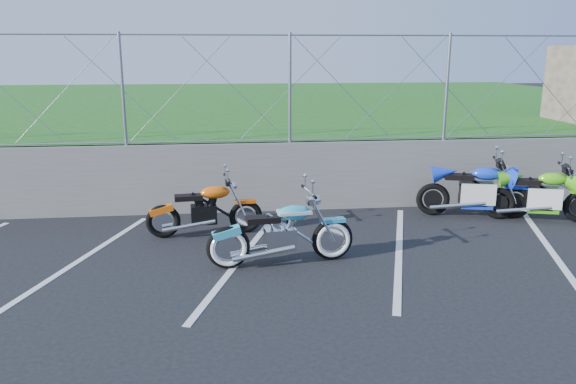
{
  "coord_description": "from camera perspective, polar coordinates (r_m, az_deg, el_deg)",
  "views": [
    {
      "loc": [
        -0.21,
        -6.89,
        2.96
      ],
      "look_at": [
        0.72,
        1.3,
        0.89
      ],
      "focal_mm": 35.0,
      "sensor_mm": 36.0,
      "label": 1
    }
  ],
  "objects": [
    {
      "name": "naked_orange",
      "position": [
        9.33,
        -8.29,
        -1.95
      ],
      "size": [
        1.91,
        0.65,
        0.95
      ],
      "rotation": [
        0.0,
        0.0,
        0.1
      ],
      "color": "black",
      "rests_on": "ground"
    },
    {
      "name": "retaining_wall",
      "position": [
        10.64,
        -5.17,
        1.49
      ],
      "size": [
        30.0,
        0.22,
        1.3
      ],
      "primitive_type": "cube",
      "color": "#61605C",
      "rests_on": "ground"
    },
    {
      "name": "sportbike_green",
      "position": [
        10.98,
        24.36,
        -0.47
      ],
      "size": [
        1.92,
        0.76,
        1.02
      ],
      "rotation": [
        0.0,
        0.0,
        -0.27
      ],
      "color": "black",
      "rests_on": "ground"
    },
    {
      "name": "parking_lines",
      "position": [
        8.54,
        3.47,
        -6.21
      ],
      "size": [
        18.29,
        4.31,
        0.01
      ],
      "color": "silver",
      "rests_on": "ground"
    },
    {
      "name": "chain_link_fence",
      "position": [
        10.41,
        -5.37,
        10.38
      ],
      "size": [
        28.0,
        0.03,
        2.0
      ],
      "color": "gray",
      "rests_on": "retaining_wall"
    },
    {
      "name": "grass_field",
      "position": [
        20.52,
        -5.87,
        7.55
      ],
      "size": [
        30.0,
        20.0,
        1.3
      ],
      "primitive_type": "cube",
      "color": "#1A5416",
      "rests_on": "ground"
    },
    {
      "name": "sportbike_blue",
      "position": [
        10.8,
        18.53,
        -0.05
      ],
      "size": [
        2.03,
        0.76,
        1.07
      ],
      "rotation": [
        0.0,
        0.0,
        -0.25
      ],
      "color": "black",
      "rests_on": "ground"
    },
    {
      "name": "ground",
      "position": [
        7.5,
        -4.39,
        -9.22
      ],
      "size": [
        90.0,
        90.0,
        0.0
      ],
      "primitive_type": "plane",
      "color": "black",
      "rests_on": "ground"
    },
    {
      "name": "cruiser_turquoise",
      "position": [
        7.98,
        -0.5,
        -4.43
      ],
      "size": [
        2.13,
        0.67,
        1.06
      ],
      "rotation": [
        0.0,
        0.0,
        0.12
      ],
      "color": "black",
      "rests_on": "ground"
    }
  ]
}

